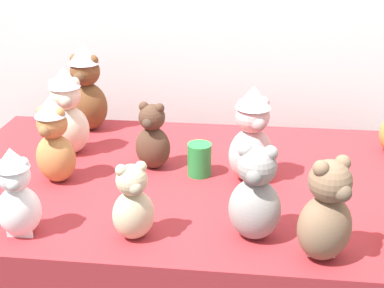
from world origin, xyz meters
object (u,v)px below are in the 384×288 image
(teddy_bear_chestnut, at_px, (86,89))
(teddy_bear_cream, at_px, (67,113))
(display_table, at_px, (192,270))
(teddy_bear_ash, at_px, (255,196))
(teddy_bear_sand, at_px, (133,204))
(teddy_bear_blush, at_px, (252,136))
(party_cup_green, at_px, (199,159))
(teddy_bear_mocha, at_px, (326,213))
(teddy_bear_caramel, at_px, (54,141))
(teddy_bear_snow, at_px, (17,193))
(teddy_bear_cocoa, at_px, (152,138))

(teddy_bear_chestnut, bearing_deg, teddy_bear_cream, -82.61)
(display_table, relative_size, teddy_bear_ash, 6.09)
(teddy_bear_sand, bearing_deg, display_table, 44.04)
(teddy_bear_blush, distance_m, party_cup_green, 0.20)
(teddy_bear_blush, xyz_separation_m, teddy_bear_mocha, (0.18, -0.40, -0.03))
(teddy_bear_chestnut, bearing_deg, teddy_bear_blush, -22.38)
(teddy_bear_chestnut, height_order, teddy_bear_caramel, teddy_bear_chestnut)
(teddy_bear_chestnut, xyz_separation_m, teddy_bear_snow, (0.04, -0.76, -0.05))
(teddy_bear_ash, distance_m, teddy_bear_cream, 0.81)
(teddy_bear_chestnut, bearing_deg, teddy_bear_ash, -39.31)
(teddy_bear_cocoa, distance_m, teddy_bear_mocha, 0.69)
(teddy_bear_caramel, bearing_deg, teddy_bear_chestnut, 105.90)
(teddy_bear_cocoa, distance_m, teddy_bear_caramel, 0.32)
(display_table, bearing_deg, teddy_bear_ash, -58.22)
(teddy_bear_chestnut, height_order, teddy_bear_cocoa, teddy_bear_chestnut)
(teddy_bear_ash, xyz_separation_m, teddy_bear_cream, (-0.66, 0.47, 0.03))
(teddy_bear_chestnut, xyz_separation_m, party_cup_green, (0.48, -0.35, -0.11))
(teddy_bear_chestnut, relative_size, teddy_bear_ash, 1.29)
(display_table, relative_size, teddy_bear_sand, 7.50)
(teddy_bear_ash, relative_size, teddy_bear_caramel, 0.94)
(teddy_bear_cocoa, height_order, teddy_bear_cream, teddy_bear_cream)
(display_table, height_order, teddy_bear_mocha, teddy_bear_mocha)
(teddy_bear_cocoa, distance_m, party_cup_green, 0.17)
(teddy_bear_blush, relative_size, teddy_bear_caramel, 1.11)
(teddy_bear_caramel, relative_size, teddy_bear_mocha, 1.04)
(teddy_bear_sand, bearing_deg, teddy_bear_snow, 154.93)
(teddy_bear_cream, distance_m, teddy_bear_caramel, 0.22)
(teddy_bear_sand, bearing_deg, teddy_bear_ash, -21.90)
(teddy_bear_cocoa, bearing_deg, display_table, -12.00)
(teddy_bear_cocoa, relative_size, teddy_bear_mocha, 0.85)
(teddy_bear_cream, bearing_deg, teddy_bear_blush, -32.03)
(teddy_bear_mocha, distance_m, party_cup_green, 0.55)
(party_cup_green, bearing_deg, teddy_bear_chestnut, 143.81)
(display_table, height_order, party_cup_green, party_cup_green)
(teddy_bear_cocoa, distance_m, teddy_bear_snow, 0.52)
(teddy_bear_chestnut, distance_m, party_cup_green, 0.61)
(teddy_bear_cream, bearing_deg, display_table, -37.36)
(display_table, distance_m, teddy_bear_cream, 0.72)
(teddy_bear_chestnut, xyz_separation_m, teddy_bear_blush, (0.65, -0.37, -0.01))
(display_table, relative_size, teddy_bear_mocha, 5.97)
(teddy_bear_blush, distance_m, teddy_bear_mocha, 0.44)
(teddy_bear_sand, xyz_separation_m, party_cup_green, (0.14, 0.38, -0.05))
(display_table, bearing_deg, teddy_bear_cream, 162.57)
(teddy_bear_mocha, xyz_separation_m, teddy_bear_sand, (-0.49, 0.03, -0.03))
(teddy_bear_caramel, relative_size, teddy_bear_sand, 1.31)
(teddy_bear_mocha, bearing_deg, teddy_bear_chestnut, 104.08)
(teddy_bear_caramel, bearing_deg, display_table, 21.39)
(teddy_bear_cocoa, relative_size, party_cup_green, 2.13)
(teddy_bear_chestnut, xyz_separation_m, teddy_bear_cocoa, (0.32, -0.32, -0.06))
(teddy_bear_ash, relative_size, teddy_bear_cream, 0.85)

